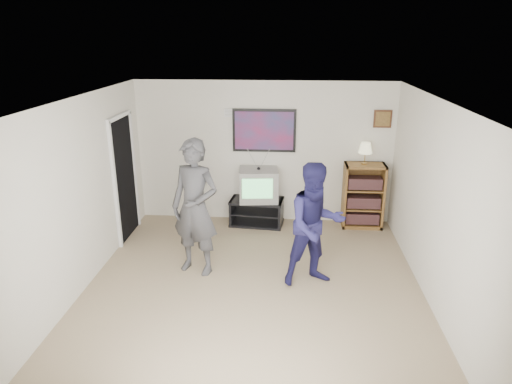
# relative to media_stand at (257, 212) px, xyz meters

# --- Properties ---
(room_shell) EXTENTS (4.51, 5.00, 2.51)m
(room_shell) POSITION_rel_media_stand_xyz_m (0.11, -1.88, 1.02)
(room_shell) COLOR #827052
(room_shell) RESTS_ON ground
(media_stand) EXTENTS (0.97, 0.60, 0.46)m
(media_stand) POSITION_rel_media_stand_xyz_m (0.00, 0.00, 0.00)
(media_stand) COLOR black
(media_stand) RESTS_ON room_shell
(crt_television) EXTENTS (0.71, 0.62, 0.56)m
(crt_television) POSITION_rel_media_stand_xyz_m (0.03, 0.00, 0.51)
(crt_television) COLOR gray
(crt_television) RESTS_ON media_stand
(bookshelf) EXTENTS (0.69, 0.39, 1.14)m
(bookshelf) POSITION_rel_media_stand_xyz_m (1.86, 0.05, 0.34)
(bookshelf) COLOR brown
(bookshelf) RESTS_ON room_shell
(table_lamp) EXTENTS (0.24, 0.24, 0.38)m
(table_lamp) POSITION_rel_media_stand_xyz_m (1.84, 0.07, 1.09)
(table_lamp) COLOR beige
(table_lamp) RESTS_ON bookshelf
(person_tall) EXTENTS (0.82, 0.67, 1.93)m
(person_tall) POSITION_rel_media_stand_xyz_m (-0.73, -1.75, 0.73)
(person_tall) COLOR #39393C
(person_tall) RESTS_ON room_shell
(person_short) EXTENTS (0.99, 0.88, 1.70)m
(person_short) POSITION_rel_media_stand_xyz_m (0.92, -1.97, 0.62)
(person_short) COLOR #1E1B4B
(person_short) RESTS_ON room_shell
(controller_left) EXTENTS (0.07, 0.12, 0.03)m
(controller_left) POSITION_rel_media_stand_xyz_m (-0.78, -1.51, 1.00)
(controller_left) COLOR white
(controller_left) RESTS_ON person_tall
(controller_right) EXTENTS (0.08, 0.14, 0.04)m
(controller_right) POSITION_rel_media_stand_xyz_m (0.89, -1.77, 0.91)
(controller_right) COLOR white
(controller_right) RESTS_ON person_short
(poster) EXTENTS (1.10, 0.03, 0.75)m
(poster) POSITION_rel_media_stand_xyz_m (0.11, 0.25, 1.42)
(poster) COLOR black
(poster) RESTS_ON room_shell
(air_vent) EXTENTS (0.28, 0.02, 0.14)m
(air_vent) POSITION_rel_media_stand_xyz_m (-0.44, 0.25, 1.72)
(air_vent) COLOR white
(air_vent) RESTS_ON room_shell
(small_picture) EXTENTS (0.30, 0.03, 0.30)m
(small_picture) POSITION_rel_media_stand_xyz_m (2.11, 0.25, 1.65)
(small_picture) COLOR #4B2817
(small_picture) RESTS_ON room_shell
(doorway) EXTENTS (0.03, 0.85, 2.00)m
(doorway) POSITION_rel_media_stand_xyz_m (-2.12, -0.63, 0.77)
(doorway) COLOR black
(doorway) RESTS_ON room_shell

